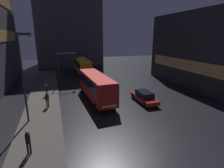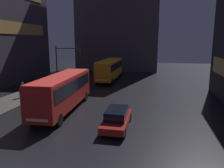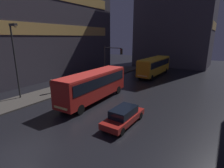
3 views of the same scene
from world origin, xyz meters
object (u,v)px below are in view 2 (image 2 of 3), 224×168
at_px(car_taxi, 117,118).
at_px(traffic_light_main, 65,60).
at_px(bus_near, 63,89).
at_px(bus_far, 110,68).
at_px(pedestrian_mid, 23,88).

distance_m(car_taxi, traffic_light_main, 15.00).
bearing_deg(bus_near, bus_far, -95.66).
bearing_deg(bus_near, pedestrian_mid, -30.00).
bearing_deg(bus_far, pedestrian_mid, 62.22).
xyz_separation_m(bus_far, car_taxi, (4.78, -20.16, -1.36)).
bearing_deg(traffic_light_main, bus_near, -68.44).
xyz_separation_m(bus_near, bus_far, (0.92, 17.07, 0.02)).
height_order(car_taxi, traffic_light_main, traffic_light_main).
distance_m(pedestrian_mid, traffic_light_main, 6.60).
relative_size(bus_near, traffic_light_main, 1.78).
xyz_separation_m(bus_near, car_taxi, (5.70, -3.08, -1.34)).
distance_m(bus_near, car_taxi, 6.61).
distance_m(bus_far, pedestrian_mid, 15.61).
height_order(bus_far, traffic_light_main, traffic_light_main).
relative_size(bus_near, bus_far, 0.97).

